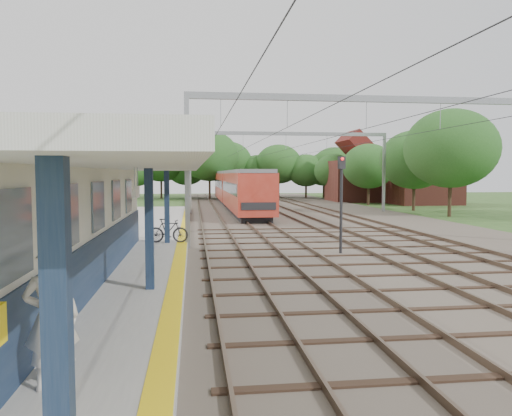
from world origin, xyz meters
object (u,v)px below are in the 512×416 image
train (236,188)px  bicycle (168,231)px  person (51,318)px  signal_post (341,195)px

train → bicycle: bearing=-101.2°
bicycle → train: size_ratio=0.05×
person → signal_post: (8.10, 12.80, 1.17)m
person → signal_post: signal_post is taller
signal_post → bicycle: bearing=150.2°
person → train: (6.25, 42.11, 0.65)m
bicycle → person: bearing=-175.3°
train → person: bearing=-98.4°
bicycle → signal_post: size_ratio=0.43×
person → bicycle: person is taller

